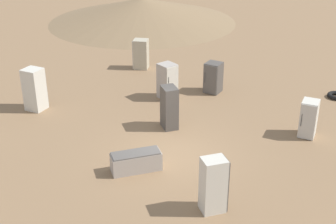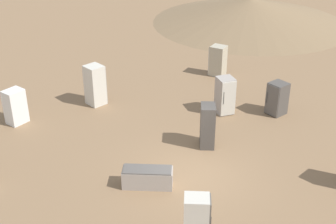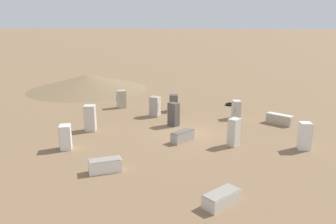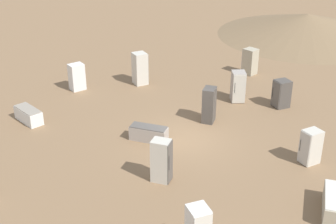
# 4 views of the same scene
# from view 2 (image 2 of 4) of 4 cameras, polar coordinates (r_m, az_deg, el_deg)

# --- Properties ---
(ground_plane) EXTENTS (1000.00, 1000.00, 0.00)m
(ground_plane) POSITION_cam_2_polar(r_m,az_deg,el_deg) (16.78, 2.78, -7.66)
(ground_plane) COLOR #846647
(dirt_mound) EXTENTS (13.69, 13.69, 1.71)m
(dirt_mound) POSITION_cam_2_polar(r_m,az_deg,el_deg) (34.06, 9.96, 12.09)
(dirt_mound) COLOR #7F6647
(dirt_mound) RESTS_ON ground_plane
(discarded_fridge_0) EXTENTS (0.83, 0.88, 1.65)m
(discarded_fridge_0) POSITION_cam_2_polar(r_m,az_deg,el_deg) (20.68, 6.97, 2.01)
(discarded_fridge_0) COLOR #A89E93
(discarded_fridge_0) RESTS_ON ground_plane
(discarded_fridge_4) EXTENTS (0.88, 0.96, 1.76)m
(discarded_fridge_4) POSITION_cam_2_polar(r_m,az_deg,el_deg) (18.06, 4.84, -1.68)
(discarded_fridge_4) COLOR #4C4742
(discarded_fridge_4) RESTS_ON ground_plane
(discarded_fridge_6) EXTENTS (0.97, 1.01, 1.59)m
(discarded_fridge_6) POSITION_cam_2_polar(r_m,az_deg,el_deg) (24.63, 6.08, 6.24)
(discarded_fridge_6) COLOR #B2A88E
(discarded_fridge_6) RESTS_ON ground_plane
(discarded_fridge_7) EXTENTS (1.77, 1.45, 0.69)m
(discarded_fridge_7) POSITION_cam_2_polar(r_m,az_deg,el_deg) (16.05, -2.51, -7.97)
(discarded_fridge_7) COLOR #A89E93
(discarded_fridge_7) RESTS_ON ground_plane
(discarded_fridge_8) EXTENTS (0.97, 0.92, 1.51)m
(discarded_fridge_8) POSITION_cam_2_polar(r_m,az_deg,el_deg) (20.76, -18.15, 0.65)
(discarded_fridge_8) COLOR white
(discarded_fridge_8) RESTS_ON ground_plane
(discarded_fridge_9) EXTENTS (0.86, 0.82, 1.46)m
(discarded_fridge_9) POSITION_cam_2_polar(r_m,az_deg,el_deg) (21.03, 13.16, 1.61)
(discarded_fridge_9) COLOR #4C4742
(discarded_fridge_9) RESTS_ON ground_plane
(discarded_fridge_11) EXTENTS (0.92, 0.91, 1.87)m
(discarded_fridge_11) POSITION_cam_2_polar(r_m,az_deg,el_deg) (21.55, -8.86, 3.28)
(discarded_fridge_11) COLOR beige
(discarded_fridge_11) RESTS_ON ground_plane
(discarded_fridge_12) EXTENTS (0.92, 0.87, 1.76)m
(discarded_fridge_12) POSITION_cam_2_polar(r_m,az_deg,el_deg) (13.42, 3.53, -13.34)
(discarded_fridge_12) COLOR beige
(discarded_fridge_12) RESTS_ON ground_plane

